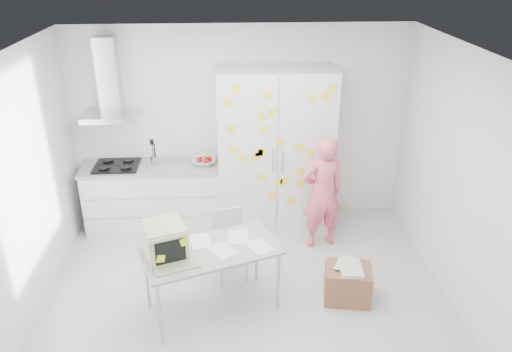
{
  "coord_description": "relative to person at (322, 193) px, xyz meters",
  "views": [
    {
      "loc": [
        -0.17,
        -4.43,
        3.6
      ],
      "look_at": [
        0.13,
        0.62,
        1.23
      ],
      "focal_mm": 35.0,
      "sensor_mm": 36.0,
      "label": 1
    }
  ],
  "objects": [
    {
      "name": "floor",
      "position": [
        -1.0,
        -1.1,
        -0.76
      ],
      "size": [
        4.5,
        4.0,
        0.02
      ],
      "primitive_type": "cube",
      "color": "silver",
      "rests_on": "ground"
    },
    {
      "name": "walls",
      "position": [
        -1.0,
        -0.38,
        0.6
      ],
      "size": [
        4.52,
        4.01,
        2.7
      ],
      "color": "white",
      "rests_on": "ground"
    },
    {
      "name": "ceiling",
      "position": [
        -1.0,
        -1.1,
        1.95
      ],
      "size": [
        4.5,
        4.0,
        0.02
      ],
      "primitive_type": "cube",
      "color": "white",
      "rests_on": "walls"
    },
    {
      "name": "counter_run",
      "position": [
        -2.2,
        0.6,
        -0.28
      ],
      "size": [
        1.84,
        0.63,
        1.28
      ],
      "color": "white",
      "rests_on": "ground"
    },
    {
      "name": "range_hood",
      "position": [
        -2.65,
        0.74,
        1.21
      ],
      "size": [
        0.7,
        0.48,
        1.01
      ],
      "color": "silver",
      "rests_on": "walls"
    },
    {
      "name": "tall_cabinet",
      "position": [
        -0.55,
        0.57,
        0.35
      ],
      "size": [
        1.5,
        0.68,
        2.2
      ],
      "color": "silver",
      "rests_on": "ground"
    },
    {
      "name": "person",
      "position": [
        0.0,
        0.0,
        0.0
      ],
      "size": [
        0.62,
        0.48,
        1.51
      ],
      "primitive_type": "imported",
      "rotation": [
        0.0,
        0.0,
        3.38
      ],
      "color": "#F25E79",
      "rests_on": "ground"
    },
    {
      "name": "desk",
      "position": [
        -1.65,
        -1.26,
        0.09
      ],
      "size": [
        1.54,
        1.13,
        1.11
      ],
      "rotation": [
        0.0,
        0.0,
        0.35
      ],
      "color": "#989AA2",
      "rests_on": "ground"
    },
    {
      "name": "chair",
      "position": [
        -1.19,
        -0.59,
        -0.28
      ],
      "size": [
        0.45,
        0.45,
        0.83
      ],
      "rotation": [
        0.0,
        0.0,
        0.23
      ],
      "color": "silver",
      "rests_on": "ground"
    },
    {
      "name": "cardboard_box",
      "position": [
        0.11,
        -1.13,
        -0.55
      ],
      "size": [
        0.56,
        0.48,
        0.44
      ],
      "rotation": [
        0.0,
        0.0,
        -0.17
      ],
      "color": "brown",
      "rests_on": "ground"
    }
  ]
}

